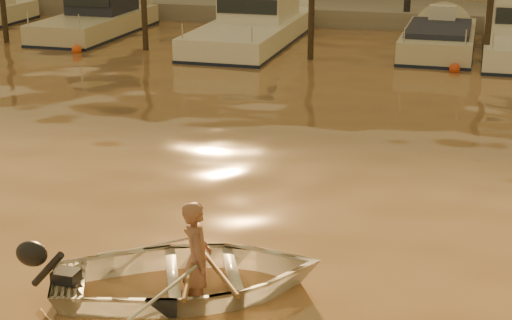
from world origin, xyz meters
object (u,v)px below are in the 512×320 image
(moored_boat_2, at_px, (253,24))
(moored_boat_3, at_px, (438,45))
(dinghy, at_px, (190,276))
(person, at_px, (197,259))
(moored_boat_1, at_px, (95,16))

(moored_boat_2, height_order, moored_boat_3, moored_boat_2)
(dinghy, height_order, moored_boat_2, moored_boat_2)
(moored_boat_3, bearing_deg, person, -96.56)
(person, xyz_separation_m, moored_boat_3, (1.92, 16.65, -0.22))
(moored_boat_1, bearing_deg, moored_boat_3, 0.00)
(person, height_order, moored_boat_3, person)
(moored_boat_1, bearing_deg, moored_boat_2, 0.00)
(person, bearing_deg, moored_boat_1, 5.87)
(dinghy, distance_m, moored_boat_2, 17.17)
(person, distance_m, moored_boat_2, 17.15)
(moored_boat_3, bearing_deg, moored_boat_1, 180.00)
(dinghy, relative_size, moored_boat_2, 0.39)
(moored_boat_1, xyz_separation_m, moored_boat_3, (11.72, 0.00, -0.40))
(moored_boat_2, bearing_deg, moored_boat_3, 0.00)
(dinghy, relative_size, moored_boat_3, 0.55)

